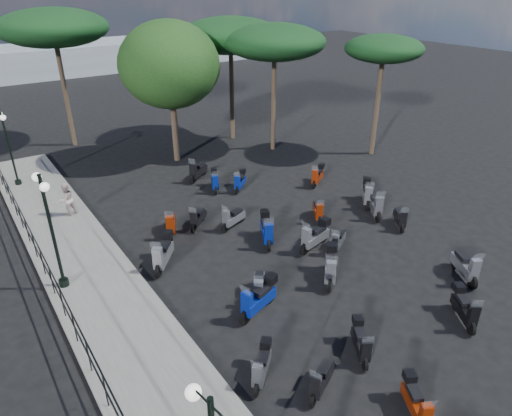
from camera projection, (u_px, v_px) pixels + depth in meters
ground at (299, 270)px, 16.85m from camera, size 120.00×120.00×0.00m
sidewalk at (98, 289)px, 15.72m from camera, size 3.00×30.00×0.15m
railing at (56, 286)px, 14.54m from camera, size 0.04×26.04×1.10m
lamp_post_1 at (51, 225)px, 14.72m from camera, size 0.33×1.23×4.17m
lamp_post_2 at (8, 144)px, 22.47m from camera, size 0.31×1.13×3.83m
pedestrian_far at (66, 199)px, 20.12m from camera, size 0.90×0.81×1.51m
scooter_1 at (321, 380)px, 11.77m from camera, size 1.36×0.83×1.18m
scooter_2 at (261, 366)px, 12.13m from camera, size 1.19×1.10×1.18m
scooter_3 at (163, 253)px, 16.85m from camera, size 1.35×1.51×1.47m
scooter_4 at (171, 224)px, 19.00m from camera, size 0.96×1.62×1.40m
scooter_5 at (198, 218)px, 19.57m from camera, size 1.21×1.05×1.20m
scooter_6 at (416, 403)px, 11.09m from camera, size 0.88×1.34×1.18m
scooter_7 at (361, 342)px, 12.92m from camera, size 0.94×1.32×1.19m
scooter_8 at (259, 287)px, 15.21m from camera, size 1.08×1.38×1.31m
scooter_9 at (258, 299)px, 14.50m from camera, size 1.76×0.83×1.44m
scooter_10 at (267, 230)px, 18.41m from camera, size 1.08×1.68×1.47m
scooter_11 at (198, 171)px, 24.13m from camera, size 1.52×1.10×1.40m
scooter_13 at (465, 308)px, 14.18m from camera, size 1.03×1.41×1.28m
scooter_14 at (330, 267)px, 16.09m from camera, size 1.39×1.45×1.46m
scooter_15 at (315, 236)px, 18.00m from camera, size 1.78×0.70×1.43m
scooter_16 at (233, 218)px, 19.54m from camera, size 1.52×0.75×1.26m
scooter_17 at (215, 181)px, 23.01m from camera, size 0.87×1.44×1.24m
scooter_19 at (465, 266)px, 16.20m from camera, size 1.03×1.62×1.43m
scooter_20 at (338, 241)px, 17.90m from camera, size 1.33×0.86×1.18m
scooter_21 at (318, 211)px, 20.20m from camera, size 0.94×1.32×1.21m
scooter_22 at (240, 181)px, 23.02m from camera, size 1.21×1.10×1.19m
scooter_23 at (400, 218)px, 19.58m from camera, size 1.01×1.26×1.21m
scooter_24 at (375, 205)px, 20.50m from camera, size 1.18×1.59×1.49m
scooter_25 at (367, 194)px, 21.51m from camera, size 1.35×1.44×1.44m
scooter_26 at (318, 176)px, 23.61m from camera, size 1.39×0.96×1.24m
broadleaf_tree at (169, 65)px, 24.51m from camera, size 5.47×5.47×7.77m
pine_0 at (230, 35)px, 27.71m from camera, size 6.24×6.24×7.59m
pine_1 at (275, 42)px, 25.81m from camera, size 5.85×5.85×7.41m
pine_2 at (53, 28)px, 26.17m from camera, size 6.28×6.28×8.17m
pine_3 at (384, 49)px, 25.17m from camera, size 4.38×4.38×6.90m
distant_hills at (34, 61)px, 49.14m from camera, size 70.00×8.00×3.00m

